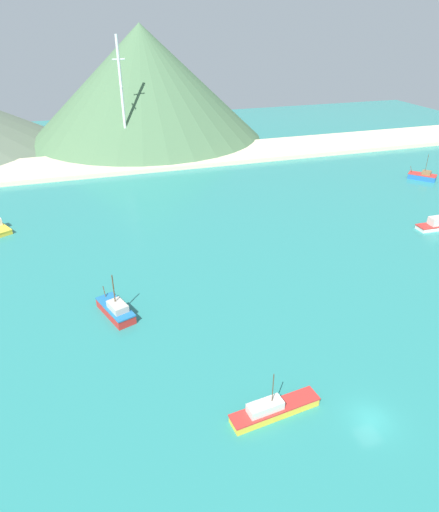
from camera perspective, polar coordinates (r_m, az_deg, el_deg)
name	(u,v)px	position (r m, az deg, el deg)	size (l,w,h in m)	color
ground	(262,280)	(72.75, 5.43, -3.05)	(260.00, 280.00, 0.50)	teal
fishing_boat_1	(116,310)	(65.06, -13.04, -6.67)	(5.06, 7.88, 6.67)	red
fishing_boat_6	(423,176)	(128.27, 24.44, 9.24)	(6.57, 6.96, 6.69)	#1E5BA8
fishing_boat_8	(273,409)	(50.33, 6.82, -18.80)	(10.26, 3.23, 5.75)	gold
beach_strip	(170,158)	(134.86, -6.28, 12.31)	(247.00, 21.07, 1.20)	beige
hill_central	(143,83)	(158.86, -9.66, 20.85)	(77.78, 77.78, 35.49)	#476B47
radio_tower	(122,100)	(131.95, -12.25, 18.79)	(3.32, 2.66, 33.20)	silver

